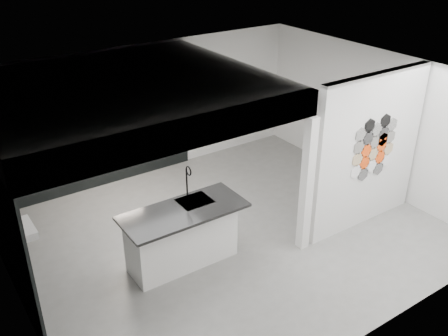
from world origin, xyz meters
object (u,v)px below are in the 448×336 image
bottle_dark (80,128)px  utensil_cup (50,136)px  wall_basin (20,231)px  kitchen_island (182,235)px  kettle (130,116)px  partition_panel (368,152)px  glass_bowl (157,112)px  glass_vase (157,111)px  stockpot (49,134)px

bottle_dark → utensil_cup: bearing=180.0°
wall_basin → kitchen_island: 2.43m
kettle → wall_basin: bearing=-152.5°
partition_panel → bottle_dark: size_ratio=19.75×
partition_panel → glass_bowl: size_ratio=18.03×
bottle_dark → utensil_cup: size_ratio=1.31×
glass_bowl → bottle_dark: size_ratio=1.10×
wall_basin → glass_bowl: size_ratio=3.86×
glass_vase → bottle_dark: bearing=180.0°
kitchen_island → glass_vase: bearing=68.7°
kettle → glass_vase: bearing=-9.1°
partition_panel → glass_vase: partition_panel is taller
stockpot → kettle: (1.63, 0.00, -0.00)m
partition_panel → kettle: bearing=124.8°
partition_panel → glass_bowl: partition_panel is taller
glass_vase → bottle_dark: 1.66m
kettle → utensil_cup: bearing=170.9°
kitchen_island → utensil_cup: kitchen_island is taller
wall_basin → utensil_cup: bearing=60.7°
wall_basin → utensil_cup: size_ratio=5.53×
glass_vase → utensil_cup: (-2.23, 0.00, -0.03)m
partition_panel → stockpot: size_ratio=13.23×
kettle → partition_panel: bearing=-64.3°
glass_bowl → stockpot: bearing=180.0°
kitchen_island → glass_bowl: kitchen_island is taller
wall_basin → glass_bowl: glass_bowl is taller
stockpot → bottle_dark: stockpot is taller
partition_panel → utensil_cup: size_ratio=25.82×
stockpot → kettle: stockpot is taller
glass_vase → utensil_cup: 2.23m
partition_panel → bottle_dark: bearing=134.0°
kettle → stockpot: bearing=170.9°
stockpot → glass_vase: 2.24m
stockpot → utensil_cup: bearing=0.0°
kettle → glass_vase: 0.61m
partition_panel → utensil_cup: bearing=138.1°
kitchen_island → utensil_cup: bearing=108.1°
wall_basin → kitchen_island: (2.17, -1.05, -0.32)m
partition_panel → kitchen_island: bearing=167.2°
glass_bowl → glass_vase: glass_vase is taller
stockpot → kitchen_island: bearing=-71.9°
partition_panel → wall_basin: (-5.46, 1.80, -0.55)m
kettle → bottle_dark: 1.05m
glass_bowl → utensil_cup: glass_bowl is taller
partition_panel → utensil_cup: (-4.31, 3.87, -0.03)m
glass_vase → wall_basin: bearing=-148.7°
wall_basin → partition_panel: bearing=-18.2°
glass_vase → utensil_cup: size_ratio=1.47×
kitchen_island → kettle: bearing=79.0°
glass_bowl → glass_vase: (0.00, 0.00, 0.02)m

